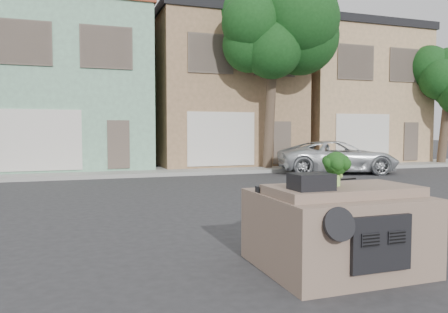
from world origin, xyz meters
TOP-DOWN VIEW (x-y plane):
  - ground_plane at (0.00, 0.00)m, footprint 120.00×120.00m
  - sidewalk at (0.00, 10.50)m, footprint 40.00×3.00m
  - townhouse_mint at (-3.50, 14.50)m, footprint 7.20×8.20m
  - townhouse_tan at (4.00, 14.50)m, footprint 7.20×8.20m
  - townhouse_beige at (11.50, 14.50)m, footprint 7.20×8.20m
  - silver_pickup at (7.34, 7.96)m, footprint 5.44×3.57m
  - tree_near at (5.00, 9.80)m, footprint 4.40×4.00m
  - tree_far at (15.00, 9.80)m, footprint 3.20×3.00m
  - car_dashboard at (0.00, -3.00)m, footprint 2.00×1.80m
  - instrument_hump at (-0.58, -3.35)m, footprint 0.48×0.38m
  - wiper_arm at (0.28, -2.62)m, footprint 0.69×0.15m
  - broccoli at (-0.09, -3.13)m, footprint 0.38×0.38m

SIDE VIEW (x-z plane):
  - ground_plane at x=0.00m, z-range 0.00..0.00m
  - silver_pickup at x=7.34m, z-range -0.70..0.70m
  - sidewalk at x=0.00m, z-range 0.00..0.15m
  - car_dashboard at x=0.00m, z-range 0.00..1.12m
  - wiper_arm at x=0.28m, z-range 1.12..1.14m
  - instrument_hump at x=-0.58m, z-range 1.12..1.32m
  - broccoli at x=-0.09m, z-range 1.12..1.58m
  - tree_far at x=15.00m, z-range 0.00..6.00m
  - townhouse_mint at x=-3.50m, z-range 0.00..7.55m
  - townhouse_tan at x=4.00m, z-range 0.00..7.55m
  - townhouse_beige at x=11.50m, z-range 0.00..7.55m
  - tree_near at x=5.00m, z-range 0.00..8.50m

